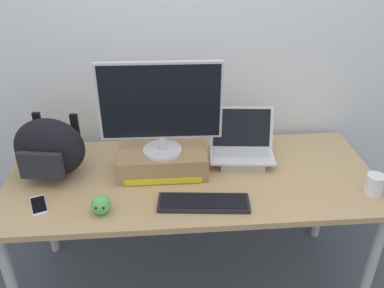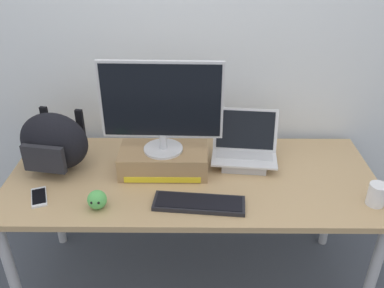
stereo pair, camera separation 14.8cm
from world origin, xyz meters
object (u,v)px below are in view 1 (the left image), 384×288
Objects in this scene: open_laptop at (241,151)px; plush_toy at (101,205)px; toner_box_yellow at (163,162)px; external_keyboard at (204,203)px; messenger_backpack at (50,148)px; cell_phone at (39,205)px; desktop_monitor at (161,107)px; coffee_mug at (375,185)px.

plush_toy is (-0.68, -0.38, -0.01)m from open_laptop.
toner_box_yellow reaches higher than external_keyboard.
toner_box_yellow is 5.06× the size of plush_toy.
messenger_backpack reaches higher than cell_phone.
external_keyboard is at bearing -117.49° from open_laptop.
desktop_monitor is 0.52m from open_laptop.
desktop_monitor reaches higher than messenger_backpack.
cell_phone is (-0.55, -0.23, -0.35)m from desktop_monitor.
toner_box_yellow is 3.53× the size of coffee_mug.
cell_phone is at bearing 178.89° from coffee_mug.
toner_box_yellow is at bearing 7.59° from messenger_backpack.
plush_toy is at bearing -130.79° from desktop_monitor.
coffee_mug is (0.96, -0.26, -0.01)m from toner_box_yellow.
plush_toy is (-1.23, -0.04, -0.01)m from coffee_mug.
messenger_backpack is 0.43m from plush_toy.
cell_phone is (-1.52, 0.03, -0.05)m from coffee_mug.
open_laptop reaches higher than toner_box_yellow.
open_laptop is 1.01m from cell_phone.
coffee_mug is at bearing 6.70° from external_keyboard.
desktop_monitor reaches higher than toner_box_yellow.
desktop_monitor is 1.37× the size of external_keyboard.
open_laptop is 2.83× the size of coffee_mug.
desktop_monitor is at bearing -163.37° from open_laptop.
toner_box_yellow is 0.40m from plush_toy.
toner_box_yellow is at bearing 164.64° from coffee_mug.
open_laptop is at bearing 10.88° from toner_box_yellow.
external_keyboard is 2.59× the size of cell_phone.
external_keyboard is 4.87× the size of plush_toy.
messenger_backpack is 2.32× the size of cell_phone.
open_laptop reaches higher than plush_toy.
external_keyboard is 0.45m from plush_toy.
external_keyboard is at bearing 2.43° from plush_toy.
open_laptop is 4.06× the size of plush_toy.
toner_box_yellow is 0.55m from messenger_backpack.
open_laptop is 0.93× the size of messenger_backpack.
messenger_backpack is at bearing 129.85° from plush_toy.
plush_toy is at bearing -178.33° from coffee_mug.
cell_phone is at bearing -178.20° from external_keyboard.
toner_box_yellow is at bearing 127.23° from external_keyboard.
desktop_monitor is at bearing 164.71° from coffee_mug.
messenger_backpack reaches higher than toner_box_yellow.
toner_box_yellow is at bearing 47.88° from plush_toy.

